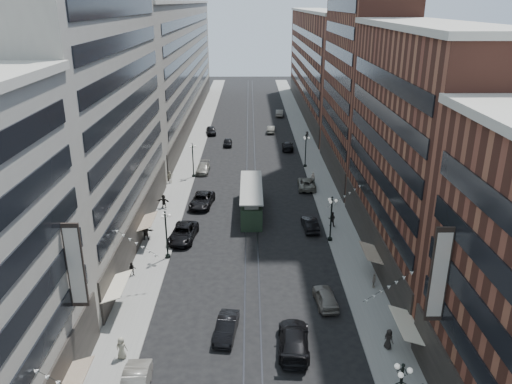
{
  "coord_description": "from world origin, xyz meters",
  "views": [
    {
      "loc": [
        -0.14,
        -20.6,
        26.39
      ],
      "look_at": [
        0.55,
        35.27,
        5.0
      ],
      "focal_mm": 35.0,
      "sensor_mm": 36.0,
      "label": 1
    }
  ],
  "objects_px": {
    "lamppost_se_mid": "(306,150)",
    "car_9": "(211,131)",
    "pedestrian_1": "(122,348)",
    "car_8": "(203,168)",
    "car_5": "(226,328)",
    "car_7": "(202,200)",
    "lamppost_sw_mid": "(193,159)",
    "car_13": "(228,142)",
    "pedestrian_7": "(332,219)",
    "car_6": "(294,340)",
    "car_4": "(326,297)",
    "car_10": "(310,224)",
    "car_11": "(307,183)",
    "pedestrian_extra_1": "(389,339)",
    "car_12": "(288,146)",
    "pedestrian_6": "(170,177)",
    "pedestrian_2": "(132,269)",
    "streetcar": "(251,200)",
    "car_extra_0": "(279,113)",
    "pedestrian_9": "(307,135)",
    "pedestrian_5": "(164,201)",
    "car_14": "(271,129)",
    "pedestrian_8": "(313,178)",
    "pedestrian_extra_0": "(146,232)",
    "lamppost_sw_far": "(166,233)",
    "pedestrian_4": "(374,281)",
    "car_2": "(183,233)",
    "lamppost_se_far": "(331,217)"
  },
  "relations": [
    {
      "from": "car_13",
      "to": "car_14",
      "type": "xyz_separation_m",
      "value": [
        8.87,
        10.44,
        0.05
      ]
    },
    {
      "from": "lamppost_se_far",
      "to": "pedestrian_8",
      "type": "xyz_separation_m",
      "value": [
        0.3,
        19.61,
        -2.03
      ]
    },
    {
      "from": "lamppost_se_mid",
      "to": "car_9",
      "type": "distance_m",
      "value": 28.89
    },
    {
      "from": "pedestrian_1",
      "to": "pedestrian_extra_0",
      "type": "distance_m",
      "value": 21.03
    },
    {
      "from": "car_2",
      "to": "car_extra_0",
      "type": "relative_size",
      "value": 1.23
    },
    {
      "from": "lamppost_sw_mid",
      "to": "car_13",
      "type": "xyz_separation_m",
      "value": [
        4.7,
        18.62,
        -2.4
      ]
    },
    {
      "from": "lamppost_se_far",
      "to": "pedestrian_6",
      "type": "distance_m",
      "value": 29.64
    },
    {
      "from": "car_12",
      "to": "pedestrian_9",
      "type": "relative_size",
      "value": 3.46
    },
    {
      "from": "lamppost_se_mid",
      "to": "pedestrian_5",
      "type": "xyz_separation_m",
      "value": [
        -21.09,
        -17.84,
        -2.03
      ]
    },
    {
      "from": "car_4",
      "to": "car_12",
      "type": "relative_size",
      "value": 0.86
    },
    {
      "from": "lamppost_sw_mid",
      "to": "pedestrian_6",
      "type": "bearing_deg",
      "value": -138.58
    },
    {
      "from": "lamppost_sw_far",
      "to": "car_9",
      "type": "distance_m",
      "value": 54.84
    },
    {
      "from": "car_8",
      "to": "pedestrian_7",
      "type": "height_order",
      "value": "pedestrian_7"
    },
    {
      "from": "car_14",
      "to": "pedestrian_8",
      "type": "relative_size",
      "value": 2.45
    },
    {
      "from": "car_13",
      "to": "car_14",
      "type": "relative_size",
      "value": 0.9
    },
    {
      "from": "lamppost_sw_far",
      "to": "car_5",
      "type": "bearing_deg",
      "value": -62.63
    },
    {
      "from": "pedestrian_7",
      "to": "car_7",
      "type": "bearing_deg",
      "value": -5.18
    },
    {
      "from": "streetcar",
      "to": "pedestrian_9",
      "type": "xyz_separation_m",
      "value": [
        11.53,
        37.43,
        -0.76
      ]
    },
    {
      "from": "lamppost_se_far",
      "to": "pedestrian_2",
      "type": "relative_size",
      "value": 3.67
    },
    {
      "from": "lamppost_sw_far",
      "to": "car_10",
      "type": "bearing_deg",
      "value": 23.76
    },
    {
      "from": "car_13",
      "to": "pedestrian_9",
      "type": "distance_m",
      "value": 16.73
    },
    {
      "from": "lamppost_se_mid",
      "to": "car_4",
      "type": "bearing_deg",
      "value": -93.35
    },
    {
      "from": "car_7",
      "to": "pedestrian_extra_1",
      "type": "height_order",
      "value": "pedestrian_extra_1"
    },
    {
      "from": "pedestrian_7",
      "to": "pedestrian_8",
      "type": "xyz_separation_m",
      "value": [
        -0.5,
        15.65,
        -0.03
      ]
    },
    {
      "from": "car_7",
      "to": "car_10",
      "type": "relative_size",
      "value": 1.31
    },
    {
      "from": "pedestrian_4",
      "to": "car_14",
      "type": "height_order",
      "value": "pedestrian_4"
    },
    {
      "from": "streetcar",
      "to": "pedestrian_1",
      "type": "bearing_deg",
      "value": -109.21
    },
    {
      "from": "pedestrian_6",
      "to": "pedestrian_extra_0",
      "type": "distance_m",
      "value": 19.63
    },
    {
      "from": "car_12",
      "to": "pedestrian_2",
      "type": "bearing_deg",
      "value": 70.23
    },
    {
      "from": "pedestrian_5",
      "to": "car_extra_0",
      "type": "height_order",
      "value": "pedestrian_5"
    },
    {
      "from": "pedestrian_5",
      "to": "pedestrian_extra_1",
      "type": "bearing_deg",
      "value": -38.14
    },
    {
      "from": "car_6",
      "to": "car_4",
      "type": "bearing_deg",
      "value": -115.38
    },
    {
      "from": "car_9",
      "to": "pedestrian_2",
      "type": "bearing_deg",
      "value": -101.09
    },
    {
      "from": "car_4",
      "to": "car_14",
      "type": "relative_size",
      "value": 1.0
    },
    {
      "from": "lamppost_se_far",
      "to": "pedestrian_4",
      "type": "relative_size",
      "value": 3.65
    },
    {
      "from": "lamppost_sw_far",
      "to": "lamppost_se_far",
      "type": "height_order",
      "value": "same"
    },
    {
      "from": "car_5",
      "to": "car_7",
      "type": "xyz_separation_m",
      "value": [
        -4.6,
        28.62,
        0.08
      ]
    },
    {
      "from": "car_5",
      "to": "pedestrian_2",
      "type": "relative_size",
      "value": 3.06
    },
    {
      "from": "lamppost_se_mid",
      "to": "pedestrian_6",
      "type": "distance_m",
      "value": 23.18
    },
    {
      "from": "lamppost_se_far",
      "to": "car_7",
      "type": "xyz_separation_m",
      "value": [
        -16.0,
        11.1,
        -2.26
      ]
    },
    {
      "from": "pedestrian_9",
      "to": "pedestrian_2",
      "type": "bearing_deg",
      "value": -120.1
    },
    {
      "from": "car_5",
      "to": "pedestrian_extra_1",
      "type": "distance_m",
      "value": 13.3
    },
    {
      "from": "streetcar",
      "to": "car_extra_0",
      "type": "distance_m",
      "value": 59.88
    },
    {
      "from": "pedestrian_1",
      "to": "car_8",
      "type": "bearing_deg",
      "value": -81.6
    },
    {
      "from": "car_14",
      "to": "pedestrian_6",
      "type": "relative_size",
      "value": 2.36
    },
    {
      "from": "pedestrian_6",
      "to": "pedestrian_2",
      "type": "bearing_deg",
      "value": 69.01
    },
    {
      "from": "lamppost_sw_mid",
      "to": "streetcar",
      "type": "bearing_deg",
      "value": -56.72
    },
    {
      "from": "lamppost_se_mid",
      "to": "streetcar",
      "type": "xyz_separation_m",
      "value": [
        -9.2,
        -19.02,
        -1.43
      ]
    },
    {
      "from": "car_10",
      "to": "car_11",
      "type": "xyz_separation_m",
      "value": [
        1.17,
        14.62,
        0.01
      ]
    },
    {
      "from": "car_11",
      "to": "pedestrian_1",
      "type": "bearing_deg",
      "value": 67.17
    }
  ]
}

